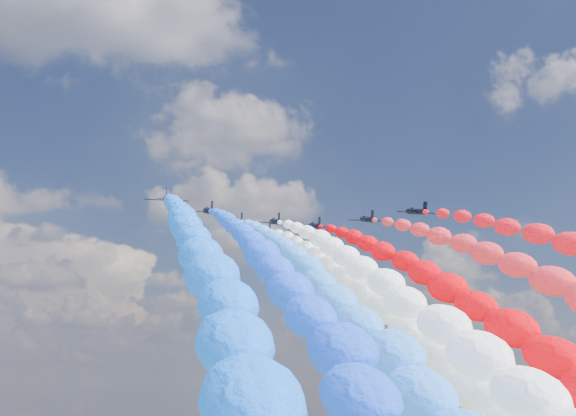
{
  "coord_description": "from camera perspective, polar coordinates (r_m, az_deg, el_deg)",
  "views": [
    {
      "loc": [
        -35.85,
        -152.99,
        57.8
      ],
      "look_at": [
        0.0,
        4.0,
        95.97
      ],
      "focal_mm": 45.86,
      "sensor_mm": 36.0,
      "label": 1
    }
  ],
  "objects": [
    {
      "name": "trail_5",
      "position": [
        116.4,
        9.71,
        -5.67
      ],
      "size": [
        5.75,
        113.66,
        45.54
      ],
      "primitive_type": null,
      "color": "#CF010A"
    },
    {
      "name": "jet_1",
      "position": [
        160.39,
        -6.18,
        -0.22
      ],
      "size": [
        9.36,
        12.45,
        5.21
      ],
      "primitive_type": null,
      "rotation": [
        0.23,
        0.0,
        0.05
      ],
      "color": "black"
    },
    {
      "name": "jet_0",
      "position": [
        151.11,
        -9.43,
        0.7
      ],
      "size": [
        9.26,
        12.38,
        5.21
      ],
      "primitive_type": null,
      "rotation": [
        0.23,
        0.0,
        -0.04
      ],
      "color": "black"
    },
    {
      "name": "jet_7",
      "position": [
        162.52,
        9.93,
        -0.27
      ],
      "size": [
        9.52,
        12.56,
        5.21
      ],
      "primitive_type": null,
      "rotation": [
        0.23,
        0.0,
        0.07
      ],
      "color": "black"
    },
    {
      "name": "jet_4",
      "position": [
        180.26,
        -1.61,
        -1.75
      ],
      "size": [
        9.39,
        12.47,
        5.21
      ],
      "primitive_type": null,
      "rotation": [
        0.23,
        0.0,
        -0.05
      ],
      "color": "black"
    },
    {
      "name": "jet_5",
      "position": [
        174.97,
        2.11,
        -1.4
      ],
      "size": [
        8.92,
        12.14,
        5.21
      ],
      "primitive_type": null,
      "rotation": [
        0.23,
        0.0,
        -0.01
      ],
      "color": "black"
    },
    {
      "name": "trail_1",
      "position": [
        99.23,
        -2.42,
        -4.55
      ],
      "size": [
        5.75,
        113.66,
        45.54
      ],
      "primitive_type": null,
      "color": "blue"
    },
    {
      "name": "trail_3",
      "position": [
        110.59,
        5.3,
        -5.41
      ],
      "size": [
        5.75,
        113.66,
        45.54
      ],
      "primitive_type": null,
      "color": "white"
    },
    {
      "name": "trail_6",
      "position": [
        112.08,
        16.22,
        -5.05
      ],
      "size": [
        5.75,
        113.66,
        45.54
      ],
      "primitive_type": null,
      "color": "red"
    },
    {
      "name": "trail_2",
      "position": [
        110.01,
        0.88,
        -5.43
      ],
      "size": [
        5.75,
        113.66,
        45.54
      ],
      "primitive_type": null,
      "color": "#2F81FF"
    },
    {
      "name": "trail_0",
      "position": [
        89.36,
        -7.51,
        -3.47
      ],
      "size": [
        5.75,
        113.66,
        45.54
      ],
      "primitive_type": null,
      "color": "blue"
    },
    {
      "name": "jet_6",
      "position": [
        168.82,
        6.16,
        -0.89
      ],
      "size": [
        9.31,
        12.42,
        5.21
      ],
      "primitive_type": null,
      "rotation": [
        0.23,
        0.0,
        -0.05
      ],
      "color": "black"
    },
    {
      "name": "jet_2",
      "position": [
        170.54,
        -3.84,
        -1.06
      ],
      "size": [
        8.79,
        12.04,
        5.21
      ],
      "primitive_type": null,
      "rotation": [
        0.23,
        0.0,
        0.0
      ],
      "color": "black"
    },
    {
      "name": "jet_3",
      "position": [
        170.31,
        -0.98,
        -1.07
      ],
      "size": [
        8.92,
        12.13,
        5.21
      ],
      "primitive_type": null,
      "rotation": [
        0.23,
        0.0,
        -0.01
      ],
      "color": "black"
    },
    {
      "name": "trail_4",
      "position": [
        120.43,
        3.84,
        -6.09
      ],
      "size": [
        5.75,
        113.66,
        45.54
      ],
      "primitive_type": null,
      "color": "white"
    }
  ]
}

